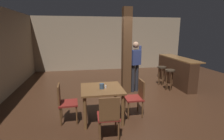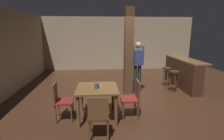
{
  "view_description": "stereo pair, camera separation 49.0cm",
  "coord_description": "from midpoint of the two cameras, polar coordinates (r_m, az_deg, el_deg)",
  "views": [
    {
      "loc": [
        -1.61,
        -4.9,
        2.06
      ],
      "look_at": [
        -0.71,
        0.05,
        0.94
      ],
      "focal_mm": 28.0,
      "sensor_mm": 36.0,
      "label": 1
    },
    {
      "loc": [
        -1.12,
        -4.96,
        2.06
      ],
      "look_at": [
        -0.71,
        0.05,
        0.94
      ],
      "focal_mm": 28.0,
      "sensor_mm": 36.0,
      "label": 2
    }
  ],
  "objects": [
    {
      "name": "ground_plane",
      "position": [
        5.51,
        10.15,
        -9.57
      ],
      "size": [
        10.8,
        10.8,
        0.0
      ],
      "primitive_type": "plane",
      "color": "#382114"
    },
    {
      "name": "wall_back",
      "position": [
        9.55,
        3.6,
        8.58
      ],
      "size": [
        8.0,
        0.1,
        2.8
      ],
      "primitive_type": "cube",
      "color": "gray",
      "rests_on": "ground_plane"
    },
    {
      "name": "pillar",
      "position": [
        5.75,
        7.91,
        5.88
      ],
      "size": [
        0.28,
        0.28,
        2.8
      ],
      "primitive_type": "cube",
      "color": "#4C301C",
      "rests_on": "ground_plane"
    },
    {
      "name": "dining_table",
      "position": [
        4.12,
        -1.48,
        -7.49
      ],
      "size": [
        0.96,
        0.96,
        0.77
      ],
      "color": "brown",
      "rests_on": "ground_plane"
    },
    {
      "name": "chair_west",
      "position": [
        4.22,
        -13.23,
        -9.34
      ],
      "size": [
        0.44,
        0.44,
        0.89
      ],
      "color": "maroon",
      "rests_on": "ground_plane"
    },
    {
      "name": "chair_south",
      "position": [
        3.41,
        -0.2,
        -14.5
      ],
      "size": [
        0.44,
        0.44,
        0.89
      ],
      "color": "maroon",
      "rests_on": "ground_plane"
    },
    {
      "name": "chair_east",
      "position": [
        4.33,
        10.1,
        -8.63
      ],
      "size": [
        0.42,
        0.42,
        0.89
      ],
      "color": "maroon",
      "rests_on": "ground_plane"
    },
    {
      "name": "napkin_cup",
      "position": [
        4.0,
        -1.54,
        -5.23
      ],
      "size": [
        0.1,
        0.1,
        0.12
      ],
      "primitive_type": "cylinder",
      "color": "#33475B",
      "rests_on": "dining_table"
    },
    {
      "name": "salt_shaker",
      "position": [
        4.04,
        -0.24,
        -5.44
      ],
      "size": [
        0.03,
        0.03,
        0.07
      ],
      "primitive_type": "cylinder",
      "color": "silver",
      "rests_on": "dining_table"
    },
    {
      "name": "standing_person",
      "position": [
        5.91,
        10.76,
        2.05
      ],
      "size": [
        0.47,
        0.3,
        1.72
      ],
      "color": "navy",
      "rests_on": "ground_plane"
    },
    {
      "name": "bar_counter",
      "position": [
        7.14,
        23.67,
        -0.77
      ],
      "size": [
        0.56,
        2.27,
        1.06
      ],
      "color": "brown",
      "rests_on": "ground_plane"
    },
    {
      "name": "bar_stool_near",
      "position": [
        6.34,
        21.67,
        -2.03
      ],
      "size": [
        0.33,
        0.33,
        0.75
      ],
      "color": "#2D2319",
      "rests_on": "ground_plane"
    },
    {
      "name": "bar_stool_mid",
      "position": [
        6.9,
        19.41,
        -0.81
      ],
      "size": [
        0.33,
        0.33,
        0.74
      ],
      "color": "#2D2319",
      "rests_on": "ground_plane"
    }
  ]
}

